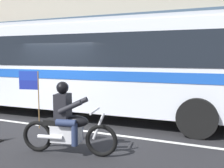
% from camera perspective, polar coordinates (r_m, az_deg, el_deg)
% --- Properties ---
extents(ground_plane, '(60.00, 60.00, 0.00)m').
position_cam_1_polar(ground_plane, '(8.87, -10.83, -7.87)').
color(ground_plane, black).
extents(sidewalk_curb, '(28.00, 3.80, 0.15)m').
position_cam_1_polar(sidewalk_curb, '(13.26, 1.96, -2.84)').
color(sidewalk_curb, '#B7B2A8').
rests_on(sidewalk_curb, ground_plane).
extents(lane_center_stripe, '(26.60, 0.14, 0.01)m').
position_cam_1_polar(lane_center_stripe, '(8.40, -13.21, -8.67)').
color(lane_center_stripe, silver).
rests_on(lane_center_stripe, ground_plane).
extents(transit_bus, '(13.54, 3.06, 3.22)m').
position_cam_1_polar(transit_bus, '(9.37, -4.42, 4.61)').
color(transit_bus, silver).
rests_on(transit_bus, ground_plane).
extents(motorcycle_with_rider, '(2.16, 0.77, 1.78)m').
position_cam_1_polar(motorcycle_with_rider, '(5.89, -9.43, -8.24)').
color(motorcycle_with_rider, black).
rests_on(motorcycle_with_rider, ground_plane).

